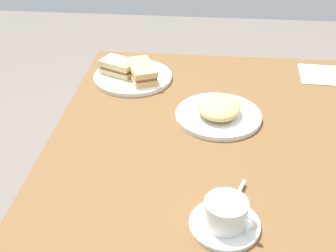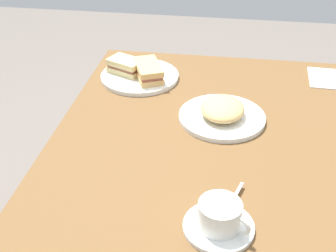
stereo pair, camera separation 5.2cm
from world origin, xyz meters
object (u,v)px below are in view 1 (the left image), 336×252
object	(u,v)px
sandwich_front	(142,71)
sandwich_plate	(133,77)
coffee_cup	(226,212)
spoon	(236,198)
dining_table	(219,169)
coffee_saucer	(225,224)
napkin	(323,75)
side_plate	(218,116)
sandwich_back	(119,67)

from	to	relation	value
sandwich_front	sandwich_plate	bearing A→B (deg)	-118.80
coffee_cup	spoon	size ratio (longest dim) A/B	1.12
dining_table	sandwich_front	xyz separation A→B (m)	(-0.29, -0.26, 0.15)
spoon	coffee_saucer	bearing A→B (deg)	-18.66
napkin	sandwich_front	bearing A→B (deg)	-80.07
coffee_saucer	side_plate	world-z (taller)	side_plate
coffee_cup	side_plate	bearing A→B (deg)	-177.93
side_plate	napkin	xyz separation A→B (m)	(-0.31, 0.35, -0.01)
dining_table	sandwich_plate	world-z (taller)	sandwich_plate
coffee_saucer	side_plate	size ratio (longest dim) A/B	0.60
sandwich_plate	sandwich_back	size ratio (longest dim) A/B	1.95
dining_table	coffee_cup	distance (m)	0.37
sandwich_plate	napkin	size ratio (longest dim) A/B	1.73
side_plate	napkin	world-z (taller)	side_plate
sandwich_front	napkin	size ratio (longest dim) A/B	1.06
dining_table	sandwich_back	size ratio (longest dim) A/B	7.92
sandwich_front	dining_table	bearing A→B (deg)	41.54
dining_table	side_plate	xyz separation A→B (m)	(-0.09, -0.01, 0.12)
sandwich_front	coffee_cup	xyz separation A→B (m)	(0.63, 0.27, 0.00)
sandwich_plate	sandwich_back	world-z (taller)	sandwich_back
sandwich_front	coffee_saucer	bearing A→B (deg)	23.00
dining_table	spoon	bearing A→B (deg)	6.87
coffee_cup	coffee_saucer	bearing A→B (deg)	-119.13
spoon	coffee_cup	bearing A→B (deg)	-17.59
coffee_saucer	coffee_cup	world-z (taller)	coffee_cup
sandwich_back	side_plate	world-z (taller)	sandwich_back
dining_table	napkin	bearing A→B (deg)	139.36
sandwich_back	coffee_saucer	distance (m)	0.74
coffee_saucer	side_plate	distance (m)	0.43
sandwich_back	sandwich_plate	bearing A→B (deg)	78.54
side_plate	napkin	bearing A→B (deg)	131.02
sandwich_back	coffee_saucer	size ratio (longest dim) A/B	0.90
sandwich_front	napkin	xyz separation A→B (m)	(-0.11, 0.60, -0.04)
sandwich_front	spoon	xyz separation A→B (m)	(0.55, 0.29, -0.03)
sandwich_back	spoon	bearing A→B (deg)	32.76
coffee_cup	spoon	world-z (taller)	coffee_cup
napkin	sandwich_plate	bearing A→B (deg)	-82.15
spoon	side_plate	bearing A→B (deg)	-173.56
sandwich_plate	coffee_saucer	size ratio (longest dim) A/B	1.76
dining_table	napkin	distance (m)	0.54
sandwich_back	coffee_cup	xyz separation A→B (m)	(0.65, 0.35, 0.00)
dining_table	side_plate	size ratio (longest dim) A/B	4.29
coffee_saucer	sandwich_front	bearing A→B (deg)	-157.00
spoon	sandwich_back	bearing A→B (deg)	-147.24
coffee_cup	napkin	size ratio (longest dim) A/B	0.72
coffee_cup	napkin	world-z (taller)	coffee_cup
sandwich_front	sandwich_back	world-z (taller)	sandwich_front
sandwich_back	coffee_cup	distance (m)	0.74
sandwich_plate	dining_table	bearing A→B (deg)	43.22
dining_table	coffee_saucer	size ratio (longest dim) A/B	7.16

